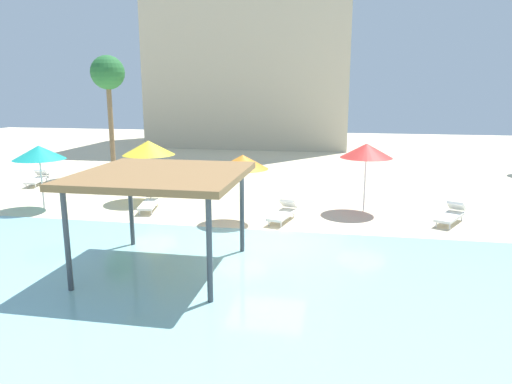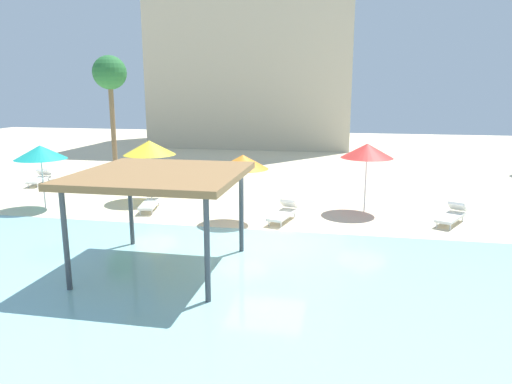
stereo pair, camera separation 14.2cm
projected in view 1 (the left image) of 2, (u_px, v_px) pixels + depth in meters
ground_plane at (267, 245)px, 15.43m from camera, size 80.00×80.00×0.00m
lagoon_water at (229, 321)px, 10.39m from camera, size 44.00×13.50×0.04m
shade_pavilion at (162, 178)px, 12.78m from camera, size 4.31×4.31×2.79m
beach_umbrella_teal_0 at (39, 153)px, 19.57m from camera, size 2.11×2.11×2.67m
beach_umbrella_orange_1 at (243, 162)px, 17.69m from camera, size 1.93×1.93×2.56m
beach_umbrella_red_2 at (366, 151)px, 19.12m from camera, size 2.11×2.11×2.81m
beach_umbrella_yellow_3 at (148, 148)px, 21.00m from camera, size 2.29×2.29×2.71m
lounge_chair_0 at (283, 212)px, 18.19m from camera, size 1.01×1.98×0.74m
lounge_chair_3 at (451, 214)px, 17.89m from camera, size 1.43×1.95×0.74m
lounge_chair_4 at (150, 202)px, 19.84m from camera, size 0.97×1.98×0.74m
lounge_chair_5 at (37, 178)px, 24.95m from camera, size 1.00×1.98×0.74m
palm_tree_1 at (108, 76)px, 26.77m from camera, size 1.90×1.90×6.77m
hotel_block_0 at (255, 36)px, 42.46m from camera, size 16.81×11.96×19.05m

